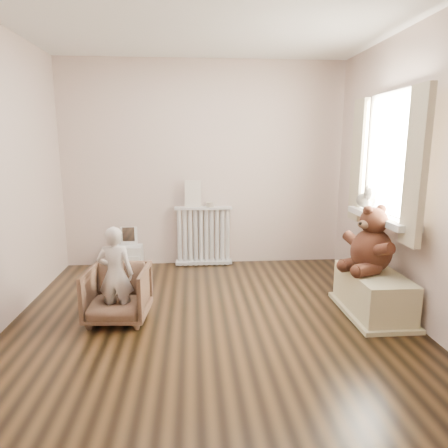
{
  "coord_description": "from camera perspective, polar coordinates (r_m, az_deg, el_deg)",
  "views": [
    {
      "loc": [
        -0.15,
        -3.38,
        1.59
      ],
      "look_at": [
        0.15,
        0.45,
        0.8
      ],
      "focal_mm": 32.0,
      "sensor_mm": 36.0,
      "label": 1
    }
  ],
  "objects": [
    {
      "name": "floor",
      "position": [
        3.74,
        -1.8,
        -13.56
      ],
      "size": [
        3.6,
        3.6,
        0.01
      ],
      "primitive_type": "cube",
      "color": "black",
      "rests_on": "ground"
    },
    {
      "name": "ceiling",
      "position": [
        3.53,
        -2.1,
        28.23
      ],
      "size": [
        3.6,
        3.6,
        0.01
      ],
      "primitive_type": "cube",
      "color": "white",
      "rests_on": "ground"
    },
    {
      "name": "back_wall",
      "position": [
        5.19,
        -2.86,
        8.4
      ],
      "size": [
        3.6,
        0.02,
        2.6
      ],
      "primitive_type": "cube",
      "color": "beige",
      "rests_on": "ground"
    },
    {
      "name": "front_wall",
      "position": [
        1.61,
        1.03,
        1.3
      ],
      "size": [
        3.6,
        0.02,
        2.6
      ],
      "primitive_type": "cube",
      "color": "beige",
      "rests_on": "ground"
    },
    {
      "name": "right_wall",
      "position": [
        3.92,
        25.58,
        6.25
      ],
      "size": [
        0.02,
        3.6,
        2.6
      ],
      "primitive_type": "cube",
      "color": "beige",
      "rests_on": "ground"
    },
    {
      "name": "window",
      "position": [
        4.15,
        23.21,
        8.76
      ],
      "size": [
        0.03,
        0.9,
        1.1
      ],
      "primitive_type": "cube",
      "color": "white",
      "rests_on": "right_wall"
    },
    {
      "name": "window_sill",
      "position": [
        4.17,
        21.48,
        0.86
      ],
      "size": [
        0.22,
        1.1,
        0.06
      ],
      "primitive_type": "cube",
      "color": "silver",
      "rests_on": "right_wall"
    },
    {
      "name": "curtain_left",
      "position": [
        3.6,
        25.76,
        7.3
      ],
      "size": [
        0.06,
        0.26,
        1.3
      ],
      "primitive_type": "cube",
      "color": "beige",
      "rests_on": "right_wall"
    },
    {
      "name": "curtain_right",
      "position": [
        4.62,
        18.65,
        8.54
      ],
      "size": [
        0.06,
        0.26,
        1.3
      ],
      "primitive_type": "cube",
      "color": "beige",
      "rests_on": "right_wall"
    },
    {
      "name": "radiator",
      "position": [
        5.2,
        -2.93,
        -1.74
      ],
      "size": [
        0.74,
        0.14,
        0.78
      ],
      "primitive_type": "cube",
      "color": "silver",
      "rests_on": "floor"
    },
    {
      "name": "paper_doll",
      "position": [
        5.1,
        -4.46,
        4.32
      ],
      "size": [
        0.2,
        0.02,
        0.34
      ],
      "primitive_type": "cube",
      "color": "beige",
      "rests_on": "radiator"
    },
    {
      "name": "tin_a",
      "position": [
        5.13,
        -2.01,
        2.81
      ],
      "size": [
        0.1,
        0.1,
        0.06
      ],
      "primitive_type": "cylinder",
      "color": "#A59E8C",
      "rests_on": "radiator"
    },
    {
      "name": "toy_vanity",
      "position": [
        5.26,
        -13.44,
        -3.18
      ],
      "size": [
        0.33,
        0.24,
        0.52
      ],
      "primitive_type": "cube",
      "color": "silver",
      "rests_on": "floor"
    },
    {
      "name": "armchair",
      "position": [
        3.77,
        -14.93,
        -9.61
      ],
      "size": [
        0.58,
        0.59,
        0.5
      ],
      "primitive_type": "imported",
      "rotation": [
        0.0,
        0.0,
        -0.08
      ],
      "color": "brown",
      "rests_on": "floor"
    },
    {
      "name": "child",
      "position": [
        3.66,
        -15.23,
        -6.95
      ],
      "size": [
        0.33,
        0.23,
        0.86
      ],
      "primitive_type": "imported",
      "rotation": [
        0.0,
        0.0,
        3.06
      ],
      "color": "beige",
      "rests_on": "armchair"
    },
    {
      "name": "toy_bench",
      "position": [
        4.04,
        20.52,
        -9.26
      ],
      "size": [
        0.45,
        0.85,
        0.4
      ],
      "primitive_type": "cube",
      "color": "beige",
      "rests_on": "floor"
    },
    {
      "name": "teddy_bear",
      "position": [
        3.95,
        20.39,
        -2.58
      ],
      "size": [
        0.61,
        0.54,
        0.62
      ],
      "primitive_type": null,
      "rotation": [
        0.0,
        0.0,
        0.35
      ],
      "color": "black",
      "rests_on": "toy_bench"
    },
    {
      "name": "plush_cat",
      "position": [
        4.46,
        19.54,
        3.34
      ],
      "size": [
        0.2,
        0.3,
        0.24
      ],
      "primitive_type": null,
      "rotation": [
        0.0,
        0.0,
        -0.08
      ],
      "color": "slate",
      "rests_on": "window_sill"
    }
  ]
}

